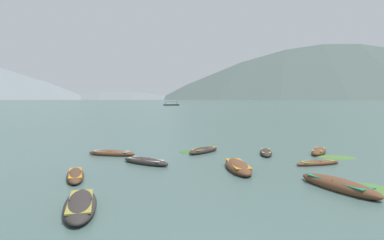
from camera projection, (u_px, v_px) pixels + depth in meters
The scene contains 17 objects.
ground_plane at pixel (162, 99), 1499.08m from camera, with size 6000.00×6000.00×0.00m, color #425B56.
mountain_2 at pixel (142, 62), 1453.01m from camera, with size 1005.54×1005.54×320.82m, color slate.
mountain_3 at pixel (290, 39), 1539.07m from camera, with size 1569.05×1569.05×548.31m, color #4C5B56.
rowboat_0 at pixel (338, 185), 15.87m from camera, with size 2.55×4.71×0.67m.
rowboat_1 at pixel (146, 161), 22.05m from camera, with size 3.48×3.16×0.51m.
rowboat_2 at pixel (319, 151), 26.15m from camera, with size 2.63×3.31×0.57m.
rowboat_3 at pixel (75, 175), 18.11m from camera, with size 1.71×3.81×0.48m.
rowboat_4 at pixel (80, 205), 13.03m from camera, with size 1.94×4.45×0.55m.
rowboat_5 at pixel (318, 163), 21.78m from camera, with size 3.27×1.46×0.36m.
rowboat_6 at pixel (238, 167), 20.19m from camera, with size 1.27×4.50×0.64m.
rowboat_7 at pixel (204, 150), 26.70m from camera, with size 3.14×3.32×0.53m.
rowboat_8 at pixel (266, 152), 25.83m from camera, with size 1.72×3.49×0.46m.
rowboat_9 at pixel (112, 153), 25.39m from camera, with size 3.82×2.14×0.50m.
ferry_0 at pixel (171, 105), 200.17m from camera, with size 9.40×4.58×2.54m.
weed_patch_0 at pixel (369, 190), 15.79m from camera, with size 2.23×2.76×0.14m, color #477033.
weed_patch_1 at pixel (192, 152), 26.98m from camera, with size 2.11×1.96×0.14m, color #38662D.
weed_patch_2 at pixel (336, 157), 24.49m from camera, with size 2.71×1.88×0.14m, color #477033.
Camera 1 is at (-1.82, -7.69, 4.26)m, focal length 31.82 mm.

